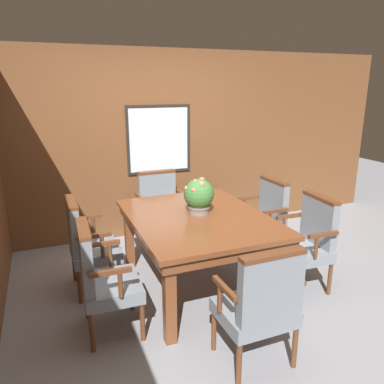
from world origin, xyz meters
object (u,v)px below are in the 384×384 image
chair_head_far (160,206)px  potted_plant (199,196)px  dining_table (198,225)px  chair_left_far (87,242)px  chair_right_near (308,239)px  chair_left_near (102,276)px  chair_right_far (264,217)px  chair_head_near (261,303)px

chair_head_far → potted_plant: bearing=-87.0°
dining_table → potted_plant: 0.28m
dining_table → potted_plant: size_ratio=4.57×
chair_left_far → chair_right_near: bearing=-111.0°
chair_head_far → chair_right_near: bearing=-56.2°
potted_plant → chair_left_near: bearing=-157.0°
chair_head_far → chair_right_far: (1.02, -0.83, 0.00)m
chair_left_near → chair_right_far: size_ratio=1.00×
dining_table → chair_right_far: bearing=19.4°
dining_table → chair_head_far: (-0.02, 1.18, -0.16)m
chair_right_far → chair_right_near: size_ratio=1.00×
chair_left_near → chair_right_near: bearing=-88.3°
chair_left_near → chair_right_far: same height
chair_right_far → chair_left_near: bearing=-71.3°
chair_head_far → potted_plant: 1.19m
chair_head_far → potted_plant: (0.06, -1.11, 0.44)m
chair_head_near → chair_right_near: bearing=-142.8°
chair_left_near → chair_right_far: (1.99, 0.72, 0.00)m
chair_right_far → potted_plant: (-0.95, -0.28, 0.44)m
dining_table → chair_left_far: size_ratio=1.71×
chair_head_near → chair_head_far: (-0.01, 2.37, 0.00)m
chair_left_near → chair_head_far: same height
chair_head_near → chair_head_far: 2.37m
chair_left_near → chair_head_far: size_ratio=1.00×
chair_head_far → chair_right_far: same height
chair_head_far → chair_right_near: same height
dining_table → chair_head_near: (-0.02, -1.19, -0.16)m
dining_table → chair_left_far: chair_left_far is taller
dining_table → potted_plant: potted_plant is taller
chair_head_near → chair_left_far: 1.86m
chair_left_near → dining_table: bearing=-67.6°
chair_head_near → potted_plant: (0.06, 1.26, 0.44)m
chair_left_far → chair_head_near: bearing=-148.0°
chair_left_far → chair_right_near: size_ratio=1.00×
potted_plant → chair_right_far: bearing=16.4°
chair_left_far → potted_plant: bearing=-106.6°
chair_head_far → chair_right_near: (1.06, -1.56, 0.00)m
chair_head_far → potted_plant: potted_plant is taller
chair_head_far → chair_right_far: 1.31m
dining_table → chair_head_far: size_ratio=1.71×
chair_left_near → chair_right_near: (2.03, -0.01, 0.00)m
chair_left_near → potted_plant: size_ratio=2.68×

